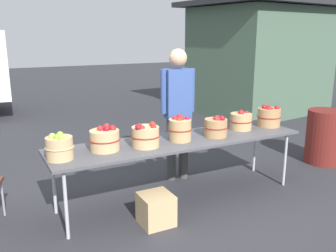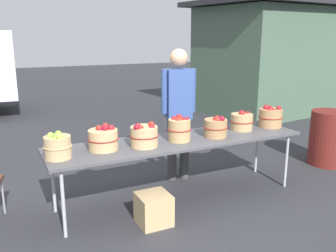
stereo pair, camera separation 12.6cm
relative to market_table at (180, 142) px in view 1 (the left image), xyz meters
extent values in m
plane|color=#2D2D33|center=(0.00, 0.00, -0.72)|extent=(40.00, 40.00, 0.00)
cube|color=#4C4C51|center=(0.00, 0.00, 0.02)|extent=(3.10, 0.76, 0.03)
cylinder|color=#B2B2B7|center=(-1.43, -0.30, -0.36)|extent=(0.04, 0.04, 0.72)
cylinder|color=#B2B2B7|center=(1.43, -0.30, -0.36)|extent=(0.04, 0.04, 0.72)
cylinder|color=#B2B2B7|center=(-1.43, 0.30, -0.36)|extent=(0.04, 0.04, 0.72)
cylinder|color=#B2B2B7|center=(1.43, 0.30, -0.36)|extent=(0.04, 0.04, 0.72)
cylinder|color=tan|center=(-1.41, -0.05, 0.15)|extent=(0.27, 0.27, 0.23)
torus|color=tan|center=(-1.41, -0.05, 0.16)|extent=(0.29, 0.29, 0.01)
sphere|color=#7AA833|center=(-1.42, -0.08, 0.26)|extent=(0.08, 0.08, 0.08)
sphere|color=#9EC647|center=(-1.39, -0.14, 0.28)|extent=(0.07, 0.07, 0.07)
sphere|color=#9EC647|center=(-1.46, -0.03, 0.27)|extent=(0.07, 0.07, 0.07)
sphere|color=#9EC647|center=(-1.40, -0.02, 0.26)|extent=(0.07, 0.07, 0.07)
sphere|color=#8CB738|center=(-1.39, -0.05, 0.28)|extent=(0.07, 0.07, 0.07)
sphere|color=#7AA833|center=(-1.41, -0.06, 0.27)|extent=(0.07, 0.07, 0.07)
cylinder|color=tan|center=(-0.91, 0.02, 0.14)|extent=(0.32, 0.32, 0.22)
torus|color=maroon|center=(-0.91, 0.02, 0.16)|extent=(0.34, 0.34, 0.01)
sphere|color=maroon|center=(-0.90, 0.07, 0.25)|extent=(0.07, 0.07, 0.07)
sphere|color=maroon|center=(-0.94, 0.04, 0.25)|extent=(0.06, 0.06, 0.06)
sphere|color=maroon|center=(-0.82, 0.02, 0.26)|extent=(0.08, 0.08, 0.08)
sphere|color=maroon|center=(-0.89, 0.00, 0.27)|extent=(0.06, 0.06, 0.06)
sphere|color=#B22319|center=(-0.85, 0.13, 0.27)|extent=(0.07, 0.07, 0.07)
sphere|color=#B22319|center=(-0.95, 0.06, 0.27)|extent=(0.06, 0.06, 0.06)
sphere|color=maroon|center=(-0.90, 0.02, 0.25)|extent=(0.07, 0.07, 0.07)
cylinder|color=tan|center=(-0.47, -0.06, 0.15)|extent=(0.30, 0.30, 0.23)
torus|color=maroon|center=(-0.47, -0.06, 0.16)|extent=(0.32, 0.32, 0.01)
sphere|color=#B22319|center=(-0.38, -0.05, 0.27)|extent=(0.07, 0.07, 0.07)
sphere|color=maroon|center=(-0.58, -0.12, 0.28)|extent=(0.07, 0.07, 0.07)
sphere|color=#B22319|center=(-0.53, -0.10, 0.26)|extent=(0.07, 0.07, 0.07)
sphere|color=maroon|center=(-0.54, 0.00, 0.24)|extent=(0.07, 0.07, 0.07)
sphere|color=maroon|center=(-0.54, -0.06, 0.28)|extent=(0.06, 0.06, 0.06)
sphere|color=maroon|center=(-0.40, -0.12, 0.25)|extent=(0.07, 0.07, 0.07)
cylinder|color=tan|center=(-0.02, -0.04, 0.16)|extent=(0.26, 0.26, 0.26)
torus|color=maroon|center=(-0.02, -0.04, 0.17)|extent=(0.28, 0.28, 0.01)
sphere|color=maroon|center=(0.01, -0.03, 0.29)|extent=(0.07, 0.07, 0.07)
sphere|color=#B22319|center=(-0.04, -0.05, 0.28)|extent=(0.08, 0.08, 0.08)
sphere|color=maroon|center=(0.07, -0.06, 0.28)|extent=(0.07, 0.07, 0.07)
sphere|color=maroon|center=(0.00, 0.01, 0.31)|extent=(0.08, 0.08, 0.08)
sphere|color=#B22319|center=(-0.01, -0.04, 0.29)|extent=(0.08, 0.08, 0.08)
sphere|color=maroon|center=(-0.06, 0.01, 0.28)|extent=(0.08, 0.08, 0.08)
cylinder|color=#A87F51|center=(0.46, -0.07, 0.14)|extent=(0.28, 0.28, 0.22)
torus|color=maroon|center=(0.46, -0.07, 0.15)|extent=(0.30, 0.30, 0.01)
sphere|color=maroon|center=(0.50, -0.15, 0.27)|extent=(0.07, 0.07, 0.07)
sphere|color=#B22319|center=(0.49, -0.06, 0.26)|extent=(0.07, 0.07, 0.07)
sphere|color=maroon|center=(0.46, -0.09, 0.25)|extent=(0.07, 0.07, 0.07)
sphere|color=maroon|center=(0.47, -0.05, 0.24)|extent=(0.07, 0.07, 0.07)
sphere|color=maroon|center=(0.48, -0.09, 0.25)|extent=(0.07, 0.07, 0.07)
sphere|color=#B22319|center=(0.45, -0.11, 0.26)|extent=(0.07, 0.07, 0.07)
sphere|color=maroon|center=(0.47, -0.12, 0.25)|extent=(0.07, 0.07, 0.07)
cylinder|color=tan|center=(0.95, 0.05, 0.14)|extent=(0.28, 0.28, 0.21)
torus|color=maroon|center=(0.95, 0.05, 0.15)|extent=(0.30, 0.30, 0.01)
sphere|color=#B22319|center=(0.96, 0.06, 0.24)|extent=(0.06, 0.06, 0.06)
sphere|color=maroon|center=(0.95, 0.05, 0.26)|extent=(0.07, 0.07, 0.07)
sphere|color=#B22319|center=(0.96, 0.08, 0.26)|extent=(0.07, 0.07, 0.07)
sphere|color=maroon|center=(1.05, 0.07, 0.23)|extent=(0.08, 0.08, 0.08)
cylinder|color=#A87F51|center=(1.40, 0.02, 0.16)|extent=(0.31, 0.31, 0.24)
torus|color=maroon|center=(1.40, 0.02, 0.17)|extent=(0.33, 0.33, 0.01)
sphere|color=maroon|center=(1.37, 0.02, 0.30)|extent=(0.06, 0.06, 0.06)
sphere|color=maroon|center=(1.48, -0.03, 0.29)|extent=(0.07, 0.07, 0.07)
sphere|color=maroon|center=(1.35, 0.02, 0.26)|extent=(0.08, 0.08, 0.08)
sphere|color=maroon|center=(1.34, 0.06, 0.30)|extent=(0.07, 0.07, 0.07)
sphere|color=#B22319|center=(1.40, 0.05, 0.26)|extent=(0.08, 0.08, 0.08)
sphere|color=maroon|center=(1.36, -0.01, 0.28)|extent=(0.08, 0.08, 0.08)
sphere|color=#B22319|center=(1.39, -0.02, 0.27)|extent=(0.07, 0.07, 0.07)
cylinder|color=#3F3F3F|center=(0.38, 0.55, -0.28)|extent=(0.13, 0.13, 0.87)
cylinder|color=#3F3F3F|center=(0.20, 0.58, -0.28)|extent=(0.13, 0.13, 0.87)
cube|color=#334C8C|center=(0.29, 0.57, 0.48)|extent=(0.37, 0.29, 0.65)
sphere|color=tan|center=(0.29, 0.57, 0.95)|extent=(0.24, 0.24, 0.24)
cylinder|color=#334C8C|center=(0.47, 0.53, 0.52)|extent=(0.09, 0.09, 0.58)
cylinder|color=#334C8C|center=(0.10, 0.60, 0.52)|extent=(0.09, 0.09, 0.58)
cube|color=black|center=(-1.39, 6.47, 0.85)|extent=(0.13, 1.76, 0.80)
cube|color=#47604C|center=(4.44, 3.72, 0.58)|extent=(3.28, 2.76, 2.60)
cube|color=#262628|center=(4.44, 3.72, 1.96)|extent=(3.83, 3.31, 0.12)
cube|color=white|center=(4.29, 2.52, 0.78)|extent=(1.39, 0.21, 0.90)
cylinder|color=gray|center=(-1.95, 0.51, -0.51)|extent=(0.02, 0.02, 0.42)
cylinder|color=maroon|center=(2.65, 0.09, -0.30)|extent=(0.57, 0.57, 0.83)
cube|color=tan|center=(-0.53, -0.44, -0.55)|extent=(0.33, 0.33, 0.33)
camera|label=1|loc=(-2.06, -3.64, 1.25)|focal=39.19mm
camera|label=2|loc=(-1.95, -3.69, 1.25)|focal=39.19mm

